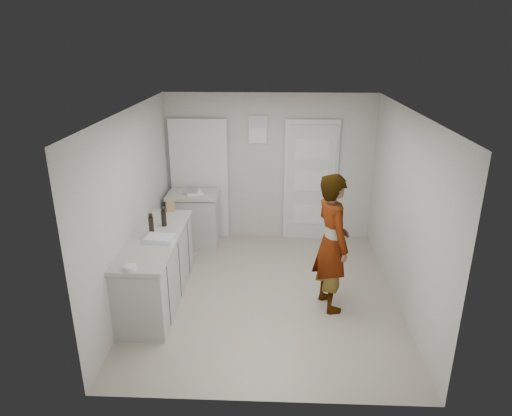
{
  "coord_description": "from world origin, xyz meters",
  "views": [
    {
      "loc": [
        0.09,
        -5.5,
        3.32
      ],
      "look_at": [
        -0.16,
        0.4,
        1.11
      ],
      "focal_mm": 32.0,
      "sensor_mm": 36.0,
      "label": 1
    }
  ],
  "objects_px": {
    "oil_cruet_b": "(151,224)",
    "oil_cruet_a": "(164,217)",
    "cake_mix_box": "(170,206)",
    "spice_jar": "(165,217)",
    "person": "(332,243)",
    "egg_bowl": "(130,268)",
    "baking_dish": "(160,239)"
  },
  "relations": [
    {
      "from": "baking_dish",
      "to": "spice_jar",
      "type": "bearing_deg",
      "value": 97.78
    },
    {
      "from": "person",
      "to": "oil_cruet_a",
      "type": "height_order",
      "value": "person"
    },
    {
      "from": "oil_cruet_b",
      "to": "cake_mix_box",
      "type": "bearing_deg",
      "value": 85.48
    },
    {
      "from": "baking_dish",
      "to": "egg_bowl",
      "type": "height_order",
      "value": "baking_dish"
    },
    {
      "from": "cake_mix_box",
      "to": "spice_jar",
      "type": "bearing_deg",
      "value": -114.96
    },
    {
      "from": "person",
      "to": "baking_dish",
      "type": "height_order",
      "value": "person"
    },
    {
      "from": "person",
      "to": "egg_bowl",
      "type": "height_order",
      "value": "person"
    },
    {
      "from": "cake_mix_box",
      "to": "oil_cruet_b",
      "type": "xyz_separation_m",
      "value": [
        -0.07,
        -0.83,
        0.05
      ]
    },
    {
      "from": "oil_cruet_b",
      "to": "baking_dish",
      "type": "xyz_separation_m",
      "value": [
        0.16,
        -0.2,
        -0.11
      ]
    },
    {
      "from": "person",
      "to": "egg_bowl",
      "type": "bearing_deg",
      "value": 93.12
    },
    {
      "from": "egg_bowl",
      "to": "baking_dish",
      "type": "bearing_deg",
      "value": 79.33
    },
    {
      "from": "oil_cruet_b",
      "to": "egg_bowl",
      "type": "distance_m",
      "value": 0.98
    },
    {
      "from": "spice_jar",
      "to": "baking_dish",
      "type": "relative_size",
      "value": 0.23
    },
    {
      "from": "baking_dish",
      "to": "egg_bowl",
      "type": "relative_size",
      "value": 2.77
    },
    {
      "from": "spice_jar",
      "to": "baking_dish",
      "type": "xyz_separation_m",
      "value": [
        0.09,
        -0.69,
        -0.02
      ]
    },
    {
      "from": "person",
      "to": "baking_dish",
      "type": "distance_m",
      "value": 2.16
    },
    {
      "from": "oil_cruet_b",
      "to": "baking_dish",
      "type": "relative_size",
      "value": 0.79
    },
    {
      "from": "baking_dish",
      "to": "person",
      "type": "bearing_deg",
      "value": 1.99
    },
    {
      "from": "oil_cruet_b",
      "to": "egg_bowl",
      "type": "xyz_separation_m",
      "value": [
        0.01,
        -0.97,
        -0.12
      ]
    },
    {
      "from": "person",
      "to": "cake_mix_box",
      "type": "bearing_deg",
      "value": 49.98
    },
    {
      "from": "oil_cruet_a",
      "to": "oil_cruet_b",
      "type": "relative_size",
      "value": 0.94
    },
    {
      "from": "oil_cruet_b",
      "to": "oil_cruet_a",
      "type": "bearing_deg",
      "value": 72.07
    },
    {
      "from": "person",
      "to": "oil_cruet_b",
      "type": "relative_size",
      "value": 6.09
    },
    {
      "from": "spice_jar",
      "to": "cake_mix_box",
      "type": "bearing_deg",
      "value": 89.5
    },
    {
      "from": "cake_mix_box",
      "to": "spice_jar",
      "type": "distance_m",
      "value": 0.34
    },
    {
      "from": "spice_jar",
      "to": "oil_cruet_a",
      "type": "distance_m",
      "value": 0.22
    },
    {
      "from": "spice_jar",
      "to": "oil_cruet_a",
      "type": "relative_size",
      "value": 0.32
    },
    {
      "from": "cake_mix_box",
      "to": "oil_cruet_a",
      "type": "xyz_separation_m",
      "value": [
        0.03,
        -0.54,
        0.04
      ]
    },
    {
      "from": "person",
      "to": "spice_jar",
      "type": "relative_size",
      "value": 20.48
    },
    {
      "from": "oil_cruet_a",
      "to": "egg_bowl",
      "type": "xyz_separation_m",
      "value": [
        -0.08,
        -1.26,
        -0.11
      ]
    },
    {
      "from": "oil_cruet_a",
      "to": "baking_dish",
      "type": "relative_size",
      "value": 0.74
    },
    {
      "from": "oil_cruet_a",
      "to": "spice_jar",
      "type": "bearing_deg",
      "value": 98.89
    }
  ]
}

